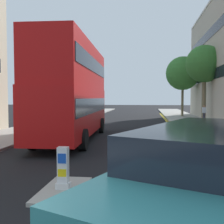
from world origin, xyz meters
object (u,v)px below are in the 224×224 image
(keep_left_bollard, at_px, (63,170))
(double_decker_bus_away, at_px, (73,89))
(pedestrian_far, at_px, (204,113))
(taxi_minivan, at_px, (215,209))

(keep_left_bollard, relative_size, double_decker_bus_away, 0.10)
(double_decker_bus_away, distance_m, pedestrian_far, 15.66)
(double_decker_bus_away, distance_m, taxi_minivan, 13.60)
(double_decker_bus_away, relative_size, pedestrian_far, 6.72)
(taxi_minivan, bearing_deg, keep_left_bollard, 132.19)
(keep_left_bollard, bearing_deg, double_decker_bus_away, 103.27)
(keep_left_bollard, relative_size, pedestrian_far, 0.69)
(taxi_minivan, distance_m, pedestrian_far, 24.84)
(keep_left_bollard, bearing_deg, taxi_minivan, -47.81)
(double_decker_bus_away, xyz_separation_m, taxi_minivan, (5.20, -12.41, -1.96))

